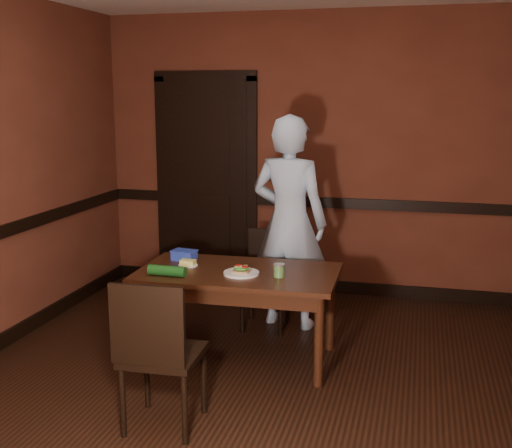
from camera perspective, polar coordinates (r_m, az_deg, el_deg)
The scene contains 15 objects.
floor at distance 4.45m, azimuth -1.16°, elevation -14.26°, with size 4.00×4.50×0.01m, color black.
wall_back at distance 6.23m, azimuth 4.40°, elevation 6.11°, with size 4.00×0.02×2.70m, color #57281A.
wall_front at distance 2.03m, azimuth -18.84°, elevation -5.96°, with size 4.00×0.02×2.70m, color #57281A.
dado_back at distance 6.27m, azimuth 4.32°, elevation 2.00°, with size 4.00×0.03×0.10m, color black.
baseboard_back at distance 6.47m, azimuth 4.20°, elevation -5.36°, with size 4.00×0.03×0.12m, color black.
door at distance 6.48m, azimuth -4.45°, elevation 4.01°, with size 1.05×0.07×2.20m.
dining_table at distance 4.76m, azimuth -1.58°, elevation -8.08°, with size 1.44×0.81×0.68m, color black.
chair_far at distance 5.36m, azimuth 0.85°, elevation -5.04°, with size 0.38×0.38×0.81m, color black, non-canonical shape.
chair_near at distance 3.85m, azimuth -8.24°, elevation -11.16°, with size 0.43×0.43×0.92m, color black, non-canonical shape.
person at distance 5.33m, azimuth 2.97°, elevation 0.16°, with size 0.65×0.42×1.78m, color #A3C2DC.
sandwich_plate at distance 4.57m, azimuth -1.31°, elevation -4.27°, with size 0.26×0.26×0.06m.
sauce_jar at distance 4.50m, azimuth 2.07°, elevation -4.14°, with size 0.08×0.08×0.09m.
cheese_saucer at distance 4.81m, azimuth -6.07°, elevation -3.51°, with size 0.15×0.15×0.05m.
food_tub at distance 4.97m, azimuth -6.40°, elevation -2.76°, with size 0.20×0.15×0.08m.
wrapped_veg at distance 4.56m, azimuth -7.90°, elevation -4.14°, with size 0.08×0.08×0.27m, color #174B17.
Camera 1 is at (1.09, -3.86, 1.94)m, focal length 45.00 mm.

